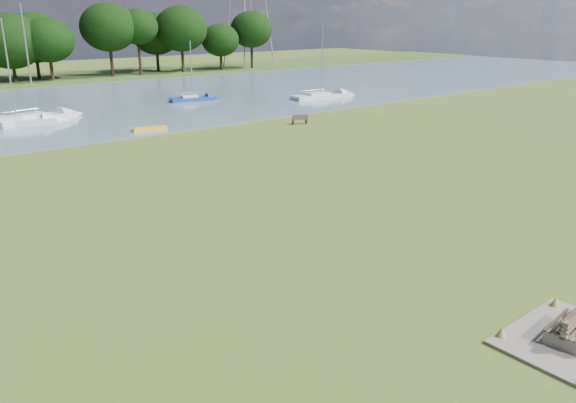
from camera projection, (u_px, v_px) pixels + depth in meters
ground at (280, 218)px, 27.02m from camera, size 220.00×220.00×0.00m
river at (28, 111)px, 57.94m from camera, size 220.00×40.00×0.10m
concrete_pad at (571, 340)px, 16.70m from camera, size 4.20×3.20×0.10m
bench_pair at (573, 327)px, 16.56m from camera, size 1.93×1.26×0.98m
riverbank_bench at (300, 119)px, 50.44m from camera, size 1.50×0.96×0.89m
kayak at (150, 129)px, 47.59m from camera, size 2.96×1.17×0.29m
sailboat_0 at (15, 120)px, 49.55m from camera, size 6.93×3.75×9.04m
sailboat_2 at (192, 97)px, 64.08m from camera, size 5.38×2.43×6.64m
sailboat_3 at (321, 95)px, 66.04m from camera, size 7.59×3.10×8.73m
sailboat_4 at (35, 116)px, 51.14m from camera, size 7.51×3.64×10.29m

